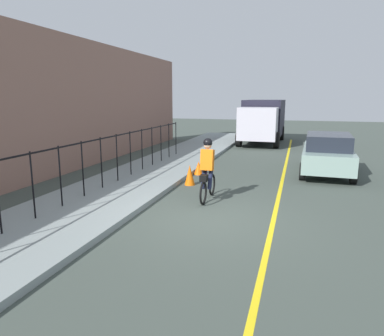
{
  "coord_description": "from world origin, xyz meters",
  "views": [
    {
      "loc": [
        -8.24,
        -2.07,
        2.97
      ],
      "look_at": [
        1.27,
        0.76,
        1.0
      ],
      "focal_mm": 33.51,
      "sensor_mm": 36.0,
      "label": 1
    }
  ],
  "objects_px": {
    "box_truck_background": "(263,119)",
    "traffic_cone_near": "(190,175)",
    "cyclist_lead": "(207,170)",
    "patrol_sedan": "(327,153)",
    "traffic_cone_far": "(199,168)"
  },
  "relations": [
    {
      "from": "patrol_sedan",
      "to": "traffic_cone_near",
      "type": "height_order",
      "value": "patrol_sedan"
    },
    {
      "from": "cyclist_lead",
      "to": "box_truck_background",
      "type": "xyz_separation_m",
      "value": [
        14.22,
        -0.17,
        0.64
      ]
    },
    {
      "from": "cyclist_lead",
      "to": "traffic_cone_far",
      "type": "xyz_separation_m",
      "value": [
        3.37,
        1.2,
        -0.65
      ]
    },
    {
      "from": "cyclist_lead",
      "to": "box_truck_background",
      "type": "height_order",
      "value": "box_truck_background"
    },
    {
      "from": "box_truck_background",
      "to": "traffic_cone_near",
      "type": "distance_m",
      "value": 12.68
    },
    {
      "from": "cyclist_lead",
      "to": "traffic_cone_near",
      "type": "relative_size",
      "value": 2.62
    },
    {
      "from": "cyclist_lead",
      "to": "traffic_cone_near",
      "type": "distance_m",
      "value": 2.03
    },
    {
      "from": "box_truck_background",
      "to": "traffic_cone_far",
      "type": "height_order",
      "value": "box_truck_background"
    },
    {
      "from": "cyclist_lead",
      "to": "patrol_sedan",
      "type": "xyz_separation_m",
      "value": [
        4.93,
        -3.59,
        -0.09
      ]
    },
    {
      "from": "box_truck_background",
      "to": "cyclist_lead",
      "type": "bearing_deg",
      "value": 0.24
    },
    {
      "from": "patrol_sedan",
      "to": "traffic_cone_far",
      "type": "bearing_deg",
      "value": 110.21
    },
    {
      "from": "box_truck_background",
      "to": "traffic_cone_far",
      "type": "distance_m",
      "value": 11.01
    },
    {
      "from": "traffic_cone_near",
      "to": "traffic_cone_far",
      "type": "height_order",
      "value": "traffic_cone_near"
    },
    {
      "from": "traffic_cone_near",
      "to": "traffic_cone_far",
      "type": "xyz_separation_m",
      "value": [
        1.72,
        0.17,
        -0.09
      ]
    },
    {
      "from": "patrol_sedan",
      "to": "traffic_cone_far",
      "type": "xyz_separation_m",
      "value": [
        -1.56,
        4.79,
        -0.57
      ]
    }
  ]
}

